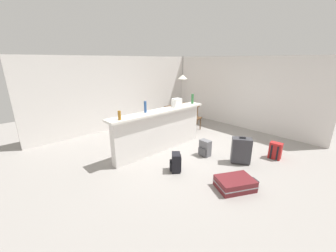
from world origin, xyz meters
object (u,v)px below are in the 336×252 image
object	(u,v)px
dining_table	(182,108)
backpack_grey	(205,148)
backpack_red	(275,151)
suitcase_upright_charcoal	(241,150)
bottle_amber	(119,115)
bottle_blue	(145,107)
bottle_green	(192,99)
pendant_lamp	(183,77)
backpack_black	(176,163)
bottle_white	(174,105)
suitcase_flat_maroon	(235,183)
dining_chair_near_partition	(192,115)
grocery_bag	(177,102)

from	to	relation	value
dining_table	backpack_grey	size ratio (longest dim) A/B	2.62
backpack_red	suitcase_upright_charcoal	bearing A→B (deg)	151.28
bottle_amber	bottle_blue	bearing A→B (deg)	10.10
backpack_red	bottle_green	bearing A→B (deg)	102.56
pendant_lamp	backpack_black	size ratio (longest dim) A/B	1.93
pendant_lamp	backpack_red	xyz separation A→B (m)	(-0.24, -3.46, -1.60)
bottle_white	backpack_grey	bearing A→B (deg)	-78.68
bottle_amber	suitcase_flat_maroon	size ratio (longest dim) A/B	0.23
bottle_blue	dining_chair_near_partition	world-z (taller)	bottle_blue
backpack_black	suitcase_flat_maroon	bearing A→B (deg)	-73.60
dining_table	suitcase_flat_maroon	world-z (taller)	dining_table
dining_table	backpack_grey	world-z (taller)	dining_table
backpack_black	backpack_red	world-z (taller)	same
bottle_blue	suitcase_flat_maroon	xyz separation A→B (m)	(0.30, -2.39, -1.16)
bottle_amber	bottle_blue	size ratio (longest dim) A/B	0.71
bottle_blue	backpack_red	distance (m)	3.43
backpack_black	suitcase_upright_charcoal	world-z (taller)	suitcase_upright_charcoal
bottle_amber	grocery_bag	distance (m)	1.89
suitcase_upright_charcoal	backpack_red	xyz separation A→B (m)	(0.86, -0.47, -0.13)
bottle_amber	bottle_white	bearing A→B (deg)	-0.24
dining_chair_near_partition	backpack_black	distance (m)	3.00
bottle_white	backpack_black	bearing A→B (deg)	-132.52
suitcase_upright_charcoal	backpack_red	bearing A→B (deg)	-28.72
bottle_green	grocery_bag	distance (m)	0.61
bottle_white	backpack_grey	world-z (taller)	bottle_white
bottle_white	suitcase_upright_charcoal	bearing A→B (deg)	-74.44
dining_table	backpack_black	xyz separation A→B (m)	(-2.57, -2.26, -0.44)
bottle_amber	pendant_lamp	world-z (taller)	pendant_lamp
suitcase_upright_charcoal	dining_chair_near_partition	bearing A→B (deg)	66.24
grocery_bag	dining_chair_near_partition	bearing A→B (deg)	21.95
dining_table	grocery_bag	bearing A→B (deg)	-141.45
backpack_grey	dining_chair_near_partition	bearing A→B (deg)	49.57
bottle_blue	backpack_black	world-z (taller)	bottle_blue
pendant_lamp	suitcase_upright_charcoal	bearing A→B (deg)	-110.33
bottle_white	dining_table	bearing A→B (deg)	37.23
pendant_lamp	suitcase_flat_maroon	xyz separation A→B (m)	(-2.14, -3.45, -1.69)
bottle_green	pendant_lamp	size ratio (longest dim) A/B	0.35
backpack_red	bottle_amber	bearing A→B (deg)	143.08
bottle_green	pendant_lamp	bearing A→B (deg)	56.09
suitcase_upright_charcoal	dining_table	bearing A→B (deg)	69.01
pendant_lamp	backpack_grey	world-z (taller)	pendant_lamp
bottle_amber	suitcase_upright_charcoal	world-z (taller)	bottle_amber
pendant_lamp	suitcase_flat_maroon	size ratio (longest dim) A/B	0.92
dining_table	pendant_lamp	size ratio (longest dim) A/B	1.35
bottle_blue	suitcase_flat_maroon	world-z (taller)	bottle_blue
backpack_black	bottle_green	bearing A→B (deg)	31.30
suitcase_flat_maroon	backpack_black	xyz separation A→B (m)	(-0.37, 1.25, 0.09)
bottle_white	dining_table	xyz separation A→B (m)	(1.66, 1.26, -0.58)
pendant_lamp	bottle_green	bearing A→B (deg)	-123.91
dining_chair_near_partition	backpack_red	xyz separation A→B (m)	(-0.21, -2.92, -0.31)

